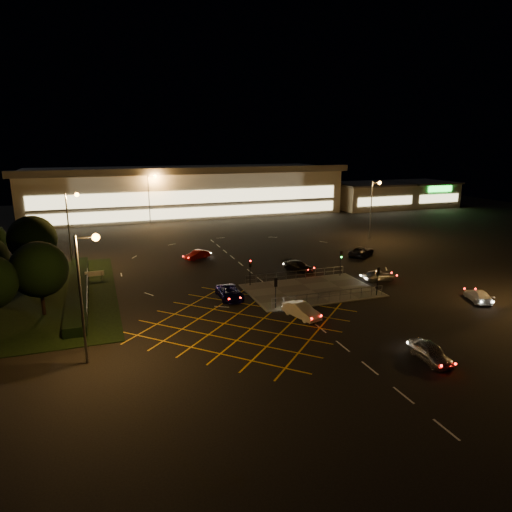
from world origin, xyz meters
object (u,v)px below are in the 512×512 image
object	(u,v)px
car_queue_white	(302,311)
car_approach_white	(478,296)
signal_sw	(276,287)
car_far_dkgrey	(299,266)
car_right_silver	(379,275)
signal_nw	(250,267)
car_left_blue	(230,292)
car_east_grey	(361,251)
signal_ne	(341,258)
car_near_silver	(431,352)
car_circ_red	(197,255)
signal_se	(378,275)

from	to	relation	value
car_queue_white	car_approach_white	xyz separation A→B (m)	(19.71, -2.06, -0.09)
signal_sw	car_far_dkgrey	size ratio (longest dim) A/B	0.71
car_queue_white	car_right_silver	bearing A→B (deg)	12.74
signal_sw	signal_nw	xyz separation A→B (m)	(0.00, 7.99, 0.00)
car_left_blue	car_east_grey	bearing A→B (deg)	27.52
signal_ne	car_right_silver	distance (m)	5.05
signal_nw	car_near_silver	xyz separation A→B (m)	(7.05, -22.52, -1.65)
car_near_silver	car_right_silver	bearing A→B (deg)	70.52
car_near_silver	car_left_blue	distance (m)	21.84
signal_nw	car_circ_red	bearing A→B (deg)	102.01
car_left_blue	car_right_silver	xyz separation A→B (m)	(19.00, 0.17, -0.02)
car_circ_red	signal_ne	bearing A→B (deg)	17.85
signal_se	signal_sw	bearing A→B (deg)	0.00
signal_sw	car_east_grey	size ratio (longest dim) A/B	0.62
car_queue_white	car_right_silver	distance (m)	16.02
car_queue_white	signal_sw	bearing A→B (deg)	100.10
car_left_blue	signal_se	bearing A→B (deg)	-15.19
car_circ_red	car_right_silver	bearing A→B (deg)	18.11
car_near_silver	car_approach_white	distance (m)	17.03
signal_sw	car_far_dkgrey	distance (m)	14.65
signal_se	car_circ_red	xyz separation A→B (m)	(-15.11, 22.63, -1.73)
signal_ne	car_circ_red	world-z (taller)	signal_ne
signal_sw	car_east_grey	xyz separation A→B (m)	(20.34, 16.33, -1.66)
signal_nw	car_far_dkgrey	xyz separation A→B (m)	(8.13, 4.08, -1.73)
signal_se	car_queue_white	world-z (taller)	signal_se
signal_sw	signal_se	size ratio (longest dim) A/B	1.00
signal_sw	car_right_silver	world-z (taller)	signal_sw
car_near_silver	signal_ne	bearing A→B (deg)	81.77
signal_nw	signal_ne	world-z (taller)	same
signal_ne	car_near_silver	size ratio (longest dim) A/B	0.75
signal_ne	car_near_silver	bearing A→B (deg)	-102.40
car_left_blue	car_right_silver	size ratio (longest dim) A/B	1.27
car_queue_white	car_east_grey	distance (m)	27.00
car_right_silver	car_circ_red	distance (m)	25.80
car_queue_white	car_far_dkgrey	bearing A→B (deg)	49.96
car_far_dkgrey	car_circ_red	xyz separation A→B (m)	(-11.24, 10.57, 0.00)
signal_sw	car_near_silver	bearing A→B (deg)	115.87
signal_se	signal_nw	xyz separation A→B (m)	(-12.00, 7.99, 0.00)
signal_sw	car_left_blue	distance (m)	6.01
car_queue_white	car_approach_white	distance (m)	19.82
signal_se	signal_nw	bearing A→B (deg)	-33.65
signal_nw	car_circ_red	size ratio (longest dim) A/B	0.81
signal_nw	car_left_blue	distance (m)	5.16
car_east_grey	signal_ne	bearing A→B (deg)	100.39
signal_se	signal_ne	distance (m)	7.99
signal_sw	car_right_silver	distance (m)	16.30
signal_ne	car_left_blue	xyz separation A→B (m)	(-15.50, -3.40, -1.68)
car_near_silver	car_queue_white	xyz separation A→B (m)	(-5.56, 11.53, -0.01)
car_left_blue	car_approach_white	bearing A→B (deg)	-20.04
signal_sw	car_approach_white	xyz separation A→B (m)	(21.20, -5.06, -1.75)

